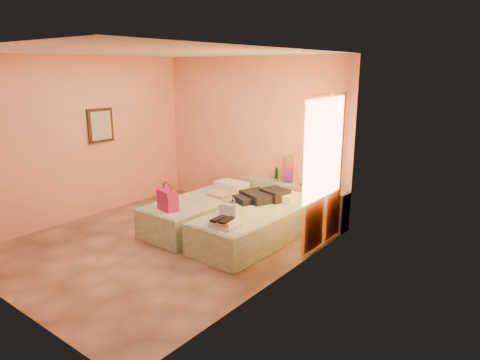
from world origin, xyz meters
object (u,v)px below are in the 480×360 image
object	(u,v)px
headboard_ledge	(291,202)
towel_stack	(225,223)
bed_right	(253,227)
magenta_handbag	(168,200)
water_bottle	(276,174)
bed_left	(201,213)
blue_handbag	(229,210)
flower_vase	(326,182)
green_book	(306,185)

from	to	relation	value
headboard_ledge	towel_stack	world-z (taller)	headboard_ledge
bed_right	magenta_handbag	xyz separation A→B (m)	(-1.07, -0.72, 0.41)
water_bottle	magenta_handbag	size ratio (longest dim) A/B	0.66
headboard_ledge	bed_left	bearing A→B (deg)	-128.12
bed_right	towel_stack	world-z (taller)	towel_stack
bed_right	water_bottle	xyz separation A→B (m)	(-0.42, 1.29, 0.51)
blue_handbag	towel_stack	bearing A→B (deg)	-74.35
bed_right	flower_vase	xyz separation A→B (m)	(0.56, 1.27, 0.54)
bed_left	magenta_handbag	xyz separation A→B (m)	(-0.01, -0.73, 0.41)
green_book	magenta_handbag	xyz separation A→B (m)	(-1.24, -2.02, -0.01)
headboard_ledge	bed_right	size ratio (longest dim) A/B	1.02
green_book	flower_vase	world-z (taller)	flower_vase
headboard_ledge	flower_vase	distance (m)	0.79
headboard_ledge	magenta_handbag	bearing A→B (deg)	-116.48
bed_right	towel_stack	xyz separation A→B (m)	(0.07, -0.74, 0.30)
headboard_ledge	bed_left	size ratio (longest dim) A/B	1.02
headboard_ledge	blue_handbag	bearing A→B (deg)	-93.41
magenta_handbag	headboard_ledge	bearing A→B (deg)	75.81
flower_vase	bed_right	bearing A→B (deg)	-113.94
headboard_ledge	magenta_handbag	world-z (taller)	magenta_handbag
green_book	blue_handbag	distance (m)	1.68
towel_stack	green_book	bearing A→B (deg)	87.21
headboard_ledge	blue_handbag	distance (m)	1.62
magenta_handbag	towel_stack	distance (m)	1.14
green_book	blue_handbag	xyz separation A→B (m)	(-0.35, -1.64, -0.08)
water_bottle	flower_vase	bearing A→B (deg)	-1.31
green_book	magenta_handbag	distance (m)	2.36
water_bottle	green_book	world-z (taller)	water_bottle
bed_left	towel_stack	world-z (taller)	towel_stack
magenta_handbag	flower_vase	bearing A→B (deg)	62.96
bed_right	magenta_handbag	world-z (taller)	magenta_handbag
headboard_ledge	water_bottle	xyz separation A→B (m)	(-0.34, 0.04, 0.44)
towel_stack	magenta_handbag	bearing A→B (deg)	179.05
bed_right	water_bottle	world-z (taller)	water_bottle
bed_right	green_book	world-z (taller)	green_book
bed_left	bed_right	world-z (taller)	same
blue_handbag	towel_stack	world-z (taller)	blue_handbag
bed_right	green_book	xyz separation A→B (m)	(0.17, 1.29, 0.42)
blue_handbag	green_book	bearing A→B (deg)	61.01
bed_right	magenta_handbag	size ratio (longest dim) A/B	5.92
water_bottle	blue_handbag	world-z (taller)	water_bottle
flower_vase	towel_stack	distance (m)	2.08
bed_right	flower_vase	distance (m)	1.48
bed_left	magenta_handbag	bearing A→B (deg)	-89.35
bed_right	blue_handbag	distance (m)	0.52
water_bottle	flower_vase	world-z (taller)	flower_vase
green_book	flower_vase	distance (m)	0.41
headboard_ledge	water_bottle	bearing A→B (deg)	173.36
headboard_ledge	flower_vase	size ratio (longest dim) A/B	7.47
bed_right	magenta_handbag	bearing A→B (deg)	-144.74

